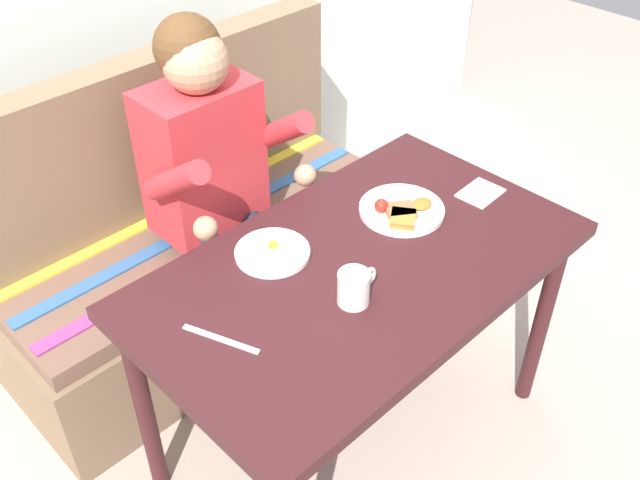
{
  "coord_description": "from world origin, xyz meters",
  "views": [
    {
      "loc": [
        -1.07,
        -0.95,
        1.94
      ],
      "look_at": [
        0.0,
        0.15,
        0.72
      ],
      "focal_mm": 40.3,
      "sensor_mm": 36.0,
      "label": 1
    }
  ],
  "objects_px": {
    "couch": "(199,249)",
    "plate_breakfast": "(402,210)",
    "person": "(217,172)",
    "plate_eggs": "(272,252)",
    "napkin": "(481,193)",
    "coffee_mug": "(354,287)",
    "knife": "(221,339)",
    "table": "(359,286)"
  },
  "relations": [
    {
      "from": "couch",
      "to": "plate_breakfast",
      "type": "distance_m",
      "value": 0.85
    },
    {
      "from": "person",
      "to": "plate_breakfast",
      "type": "height_order",
      "value": "person"
    },
    {
      "from": "plate_eggs",
      "to": "napkin",
      "type": "distance_m",
      "value": 0.66
    },
    {
      "from": "person",
      "to": "plate_breakfast",
      "type": "bearing_deg",
      "value": -64.64
    },
    {
      "from": "plate_breakfast",
      "to": "couch",
      "type": "bearing_deg",
      "value": 108.95
    },
    {
      "from": "coffee_mug",
      "to": "napkin",
      "type": "distance_m",
      "value": 0.6
    },
    {
      "from": "knife",
      "to": "coffee_mug",
      "type": "bearing_deg",
      "value": -42.79
    },
    {
      "from": "coffee_mug",
      "to": "plate_eggs",
      "type": "bearing_deg",
      "value": 95.12
    },
    {
      "from": "plate_breakfast",
      "to": "table",
      "type": "bearing_deg",
      "value": -164.88
    },
    {
      "from": "table",
      "to": "coffee_mug",
      "type": "xyz_separation_m",
      "value": [
        -0.12,
        -0.09,
        0.13
      ]
    },
    {
      "from": "person",
      "to": "plate_eggs",
      "type": "distance_m",
      "value": 0.43
    },
    {
      "from": "person",
      "to": "coffee_mug",
      "type": "bearing_deg",
      "value": -99.11
    },
    {
      "from": "plate_breakfast",
      "to": "napkin",
      "type": "relative_size",
      "value": 1.89
    },
    {
      "from": "couch",
      "to": "knife",
      "type": "distance_m",
      "value": 0.94
    },
    {
      "from": "napkin",
      "to": "person",
      "type": "bearing_deg",
      "value": 128.28
    },
    {
      "from": "napkin",
      "to": "plate_eggs",
      "type": "bearing_deg",
      "value": 160.77
    },
    {
      "from": "couch",
      "to": "coffee_mug",
      "type": "relative_size",
      "value": 12.2
    },
    {
      "from": "person",
      "to": "couch",
      "type": "bearing_deg",
      "value": 87.2
    },
    {
      "from": "coffee_mug",
      "to": "napkin",
      "type": "xyz_separation_m",
      "value": [
        0.6,
        0.05,
        -0.04
      ]
    },
    {
      "from": "couch",
      "to": "napkin",
      "type": "height_order",
      "value": "couch"
    },
    {
      "from": "table",
      "to": "knife",
      "type": "distance_m",
      "value": 0.44
    },
    {
      "from": "table",
      "to": "plate_breakfast",
      "type": "bearing_deg",
      "value": 15.12
    },
    {
      "from": "person",
      "to": "plate_breakfast",
      "type": "xyz_separation_m",
      "value": [
        0.25,
        -0.52,
        0.0
      ]
    },
    {
      "from": "plate_breakfast",
      "to": "knife",
      "type": "bearing_deg",
      "value": -177.55
    },
    {
      "from": "plate_breakfast",
      "to": "plate_eggs",
      "type": "relative_size",
      "value": 1.22
    },
    {
      "from": "plate_breakfast",
      "to": "plate_eggs",
      "type": "bearing_deg",
      "value": 162.6
    },
    {
      "from": "coffee_mug",
      "to": "plate_breakfast",
      "type": "bearing_deg",
      "value": 23.18
    },
    {
      "from": "table",
      "to": "coffee_mug",
      "type": "relative_size",
      "value": 10.17
    },
    {
      "from": "napkin",
      "to": "knife",
      "type": "bearing_deg",
      "value": 175.65
    },
    {
      "from": "plate_eggs",
      "to": "plate_breakfast",
      "type": "bearing_deg",
      "value": -17.4
    },
    {
      "from": "knife",
      "to": "plate_breakfast",
      "type": "bearing_deg",
      "value": -18.73
    },
    {
      "from": "plate_eggs",
      "to": "knife",
      "type": "relative_size",
      "value": 1.0
    },
    {
      "from": "plate_breakfast",
      "to": "knife",
      "type": "height_order",
      "value": "plate_breakfast"
    },
    {
      "from": "plate_breakfast",
      "to": "knife",
      "type": "distance_m",
      "value": 0.67
    },
    {
      "from": "person",
      "to": "plate_breakfast",
      "type": "distance_m",
      "value": 0.58
    },
    {
      "from": "plate_eggs",
      "to": "napkin",
      "type": "height_order",
      "value": "plate_eggs"
    },
    {
      "from": "couch",
      "to": "knife",
      "type": "height_order",
      "value": "couch"
    },
    {
      "from": "plate_eggs",
      "to": "table",
      "type": "bearing_deg",
      "value": -52.48
    },
    {
      "from": "person",
      "to": "knife",
      "type": "relative_size",
      "value": 6.06
    },
    {
      "from": "table",
      "to": "napkin",
      "type": "distance_m",
      "value": 0.49
    },
    {
      "from": "table",
      "to": "knife",
      "type": "bearing_deg",
      "value": 175.2
    },
    {
      "from": "plate_breakfast",
      "to": "coffee_mug",
      "type": "bearing_deg",
      "value": -156.82
    }
  ]
}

